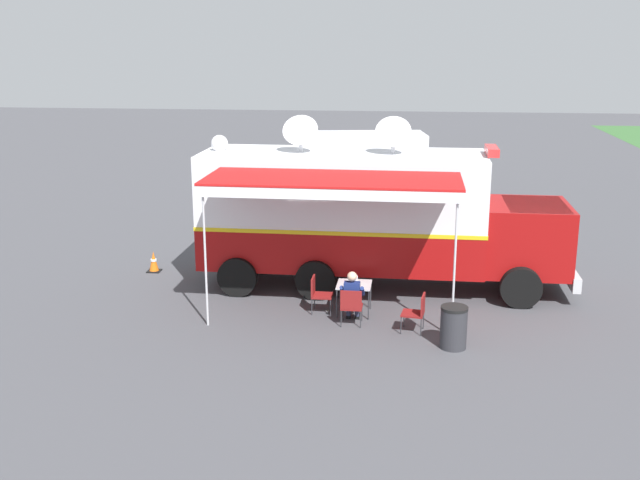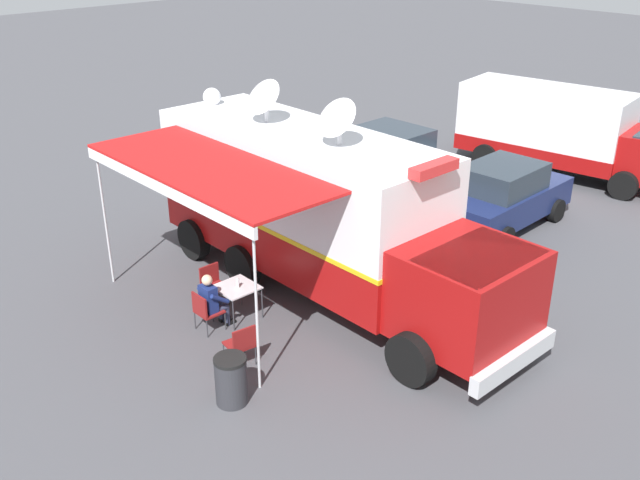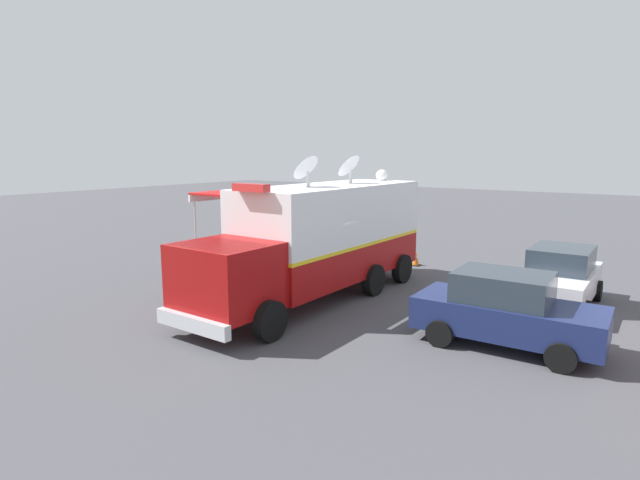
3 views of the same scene
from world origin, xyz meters
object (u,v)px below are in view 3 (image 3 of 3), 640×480
Objects in this scene: car_far_corner at (506,310)px; traffic_cone at (416,259)px; folding_chair_beside_table at (287,266)px; command_truck at (317,237)px; trash_bin at (185,278)px; water_bottle at (270,262)px; seated_responder at (258,265)px; car_behind_truck at (560,277)px; folding_chair_at_table at (254,268)px; folding_chair_spare_by_truck at (219,275)px; folding_table at (271,266)px.

traffic_cone is at bearing -51.88° from car_far_corner.
traffic_cone is at bearing -119.08° from folding_chair_beside_table.
command_truck reaches higher than trash_bin.
water_bottle reaches higher than trash_bin.
folding_chair_beside_table is at bearing -89.69° from water_bottle.
water_bottle is 0.64m from seated_responder.
car_far_corner is (-5.97, 0.79, -1.07)m from command_truck.
traffic_cone is at bearing -115.14° from water_bottle.
seated_responder is at bearing 18.63° from car_behind_truck.
trash_bin is at bearing 27.09° from car_behind_truck.
seated_responder is at bearing -6.01° from command_truck.
folding_chair_at_table and folding_chair_beside_table have the same top height.
folding_chair_at_table is 1.50× the size of traffic_cone.
folding_chair_at_table is 1.00× the size of folding_chair_beside_table.
water_bottle is 0.26× the size of folding_chair_beside_table.
command_truck reaches higher than folding_chair_spare_by_truck.
command_truck is 7.30m from car_behind_truck.
traffic_cone is 0.14× the size of car_behind_truck.
seated_responder is at bearing 54.31° from folding_chair_beside_table.
command_truck is 11.72× the size of folding_table.
traffic_cone is (-3.53, -5.77, -0.23)m from folding_chair_at_table.
trash_bin is 0.21× the size of car_far_corner.
folding_chair_beside_table is 8.82m from car_behind_truck.
seated_responder is at bearing -0.30° from folding_table.
car_far_corner is (-8.11, 1.03, 0.05)m from water_bottle.
folding_chair_at_table is at bearing -5.69° from command_truck.
seated_responder is at bearing -105.37° from folding_chair_spare_by_truck.
folding_table is 2.87m from trash_bin.
command_truck reaches higher than traffic_cone.
car_behind_truck is 4.18m from car_far_corner.
car_far_corner is at bearing 166.63° from folding_chair_beside_table.
car_far_corner is at bearing 84.31° from car_behind_truck.
command_truck is 2.42m from water_bottle.
seated_responder is (0.61, -0.05, -0.18)m from water_bottle.
folding_table is 0.93× the size of folding_chair_at_table.
seated_responder is (-0.19, 0.00, 0.14)m from folding_chair_at_table.
water_bottle is 9.08m from car_behind_truck.
command_truck reaches higher than folding_table.
trash_bin reaches higher than folding_chair_spare_by_truck.
car_behind_truck is at bearing 155.08° from traffic_cone.
seated_responder is at bearing -4.92° from water_bottle.
folding_chair_spare_by_truck is 0.20× the size of car_far_corner.
folding_table is 0.93× the size of folding_chair_spare_by_truck.
seated_responder is (-0.40, -1.47, 0.14)m from folding_chair_spare_by_truck.
command_truck reaches higher than folding_chair_beside_table.
folding_chair_beside_table is at bearing -120.71° from trash_bin.
car_far_corner is at bearing -173.51° from trash_bin.
folding_table is 0.19× the size of car_far_corner.
car_far_corner is (-5.37, 6.85, 0.60)m from traffic_cone.
car_behind_truck is at bearing -152.17° from command_truck.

